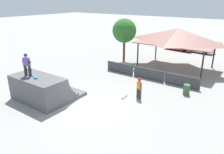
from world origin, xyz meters
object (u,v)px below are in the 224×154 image
skateboard_on_deck (35,77)px  bystander_walking (139,87)px  skater_on_deck (27,63)px  trash_bin (186,90)px  parked_car_white (199,48)px  tree_far_back (124,31)px  skateboard_on_ground (124,96)px  parked_car_red (179,46)px

skateboard_on_deck → bystander_walking: size_ratio=0.47×
skater_on_deck → trash_bin: 12.54m
parked_car_white → tree_far_back: bearing=-111.0°
skater_on_deck → trash_bin: bearing=22.1°
skater_on_deck → bystander_walking: size_ratio=1.03×
skateboard_on_deck → trash_bin: bearing=66.1°
skater_on_deck → skateboard_on_ground: 7.77m
bystander_walking → parked_car_white: size_ratio=0.39×
tree_far_back → parked_car_white: 12.58m
bystander_walking → skateboard_on_ground: (-1.03, -0.46, -0.92)m
trash_bin → bystander_walking: bearing=-134.2°
skater_on_deck → parked_car_white: 24.61m
skateboard_on_deck → skateboard_on_ground: 6.91m
skater_on_deck → skateboard_on_deck: bearing=-12.8°
skateboard_on_ground → parked_car_white: bearing=-9.6°
trash_bin → parked_car_white: 16.14m
skateboard_on_ground → skater_on_deck: bearing=121.5°
skater_on_deck → parked_car_red: bearing=64.0°
skateboard_on_ground → parked_car_white: parked_car_white is taller
skater_on_deck → tree_far_back: size_ratio=0.33×
skater_on_deck → skateboard_on_deck: 1.19m
skateboard_on_deck → trash_bin: 11.80m
tree_far_back → parked_car_red: (3.31, 10.16, -3.15)m
skater_on_deck → tree_far_back: bearing=72.1°
skater_on_deck → skateboard_on_ground: (5.58, 4.59, -2.86)m
bystander_walking → trash_bin: size_ratio=1.96×
parked_car_white → parked_car_red: bearing=-163.8°
trash_bin → skater_on_deck: bearing=-139.9°
tree_far_back → skateboard_on_deck: bearing=-86.7°
skateboard_on_deck → trash_bin: size_ratio=0.92×
skateboard_on_deck → parked_car_red: (2.54, 23.31, -1.38)m
bystander_walking → tree_far_back: tree_far_back is taller
skateboard_on_deck → skateboard_on_ground: size_ratio=0.90×
bystander_walking → parked_car_white: bearing=-56.0°
skateboard_on_deck → parked_car_red: size_ratio=0.18×
skater_on_deck → trash_bin: skater_on_deck is taller
skateboard_on_ground → bystander_walking: bearing=-73.6°
skateboard_on_deck → parked_car_white: size_ratio=0.18×
skateboard_on_deck → parked_car_red: bearing=107.6°
skateboard_on_deck → parked_car_white: (5.39, 23.66, -1.38)m
skater_on_deck → tree_far_back: 13.24m
skater_on_deck → bystander_walking: (6.61, 5.05, -1.94)m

